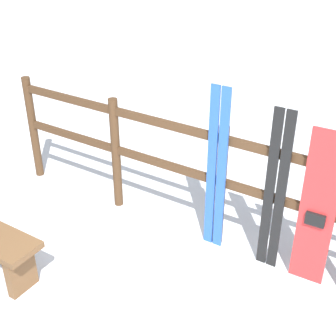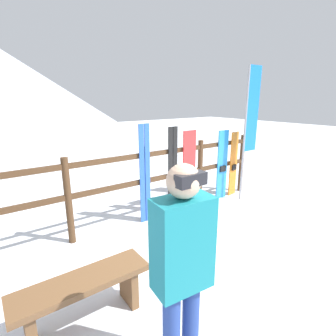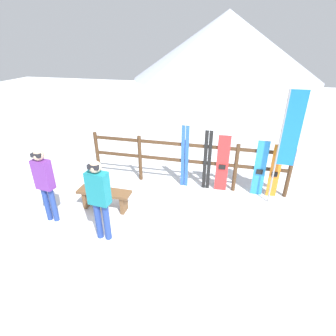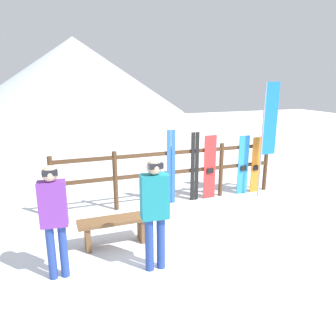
{
  "view_description": "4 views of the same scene",
  "coord_description": "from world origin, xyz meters",
  "px_view_note": "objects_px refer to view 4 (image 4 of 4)",
  "views": [
    {
      "loc": [
        1.63,
        -1.77,
        3.03
      ],
      "look_at": [
        -0.17,
        1.06,
        1.14
      ],
      "focal_mm": 50.0,
      "sensor_mm": 36.0,
      "label": 1
    },
    {
      "loc": [
        -2.19,
        -1.93,
        2.08
      ],
      "look_at": [
        -0.01,
        1.06,
        1.09
      ],
      "focal_mm": 28.0,
      "sensor_mm": 36.0,
      "label": 2
    },
    {
      "loc": [
        1.0,
        -4.45,
        3.61
      ],
      "look_at": [
        -0.32,
        1.06,
        0.8
      ],
      "focal_mm": 28.0,
      "sensor_mm": 36.0,
      "label": 3
    },
    {
      "loc": [
        -2.55,
        -4.89,
        2.76
      ],
      "look_at": [
        -0.4,
        0.89,
        1.07
      ],
      "focal_mm": 35.0,
      "sensor_mm": 36.0,
      "label": 4
    }
  ],
  "objects_px": {
    "snowboard_blue": "(243,165)",
    "ski_pair_black": "(195,167)",
    "person_teal": "(155,206)",
    "snowboard_orange": "(255,165)",
    "bench": "(115,226)",
    "ski_pair_blue": "(171,167)",
    "snowboard_red": "(210,168)",
    "rental_flag": "(267,127)",
    "person_purple": "(54,213)"
  },
  "relations": [
    {
      "from": "snowboard_red",
      "to": "rental_flag",
      "type": "xyz_separation_m",
      "value": [
        1.31,
        -0.3,
        0.92
      ]
    },
    {
      "from": "person_purple",
      "to": "snowboard_red",
      "type": "height_order",
      "value": "person_purple"
    },
    {
      "from": "ski_pair_black",
      "to": "snowboard_orange",
      "type": "height_order",
      "value": "ski_pair_black"
    },
    {
      "from": "person_purple",
      "to": "rental_flag",
      "type": "bearing_deg",
      "value": 21.08
    },
    {
      "from": "bench",
      "to": "person_purple",
      "type": "relative_size",
      "value": 0.74
    },
    {
      "from": "ski_pair_black",
      "to": "snowboard_red",
      "type": "relative_size",
      "value": 1.06
    },
    {
      "from": "snowboard_red",
      "to": "rental_flag",
      "type": "bearing_deg",
      "value": -12.91
    },
    {
      "from": "ski_pair_black",
      "to": "snowboard_orange",
      "type": "relative_size",
      "value": 1.15
    },
    {
      "from": "ski_pair_blue",
      "to": "person_purple",
      "type": "bearing_deg",
      "value": -139.62
    },
    {
      "from": "bench",
      "to": "snowboard_orange",
      "type": "distance_m",
      "value": 4.13
    },
    {
      "from": "snowboard_red",
      "to": "bench",
      "type": "bearing_deg",
      "value": -149.67
    },
    {
      "from": "rental_flag",
      "to": "snowboard_orange",
      "type": "bearing_deg",
      "value": 97.24
    },
    {
      "from": "snowboard_blue",
      "to": "rental_flag",
      "type": "height_order",
      "value": "rental_flag"
    },
    {
      "from": "snowboard_blue",
      "to": "snowboard_orange",
      "type": "relative_size",
      "value": 1.04
    },
    {
      "from": "bench",
      "to": "snowboard_red",
      "type": "height_order",
      "value": "snowboard_red"
    },
    {
      "from": "ski_pair_blue",
      "to": "snowboard_orange",
      "type": "relative_size",
      "value": 1.21
    },
    {
      "from": "snowboard_red",
      "to": "rental_flag",
      "type": "height_order",
      "value": "rental_flag"
    },
    {
      "from": "bench",
      "to": "rental_flag",
      "type": "bearing_deg",
      "value": 17.22
    },
    {
      "from": "person_teal",
      "to": "snowboard_red",
      "type": "xyz_separation_m",
      "value": [
        2.15,
        2.43,
        -0.25
      ]
    },
    {
      "from": "person_teal",
      "to": "snowboard_orange",
      "type": "relative_size",
      "value": 1.22
    },
    {
      "from": "bench",
      "to": "person_teal",
      "type": "relative_size",
      "value": 0.73
    },
    {
      "from": "bench",
      "to": "person_purple",
      "type": "xyz_separation_m",
      "value": [
        -0.95,
        -0.66,
        0.64
      ]
    },
    {
      "from": "snowboard_red",
      "to": "snowboard_orange",
      "type": "height_order",
      "value": "snowboard_red"
    },
    {
      "from": "ski_pair_blue",
      "to": "snowboard_orange",
      "type": "bearing_deg",
      "value": -0.09
    },
    {
      "from": "person_purple",
      "to": "ski_pair_blue",
      "type": "distance_m",
      "value": 3.34
    },
    {
      "from": "person_purple",
      "to": "snowboard_blue",
      "type": "bearing_deg",
      "value": 26.0
    },
    {
      "from": "person_teal",
      "to": "snowboard_blue",
      "type": "relative_size",
      "value": 1.17
    },
    {
      "from": "ski_pair_blue",
      "to": "ski_pair_black",
      "type": "height_order",
      "value": "ski_pair_blue"
    },
    {
      "from": "ski_pair_blue",
      "to": "snowboard_red",
      "type": "bearing_deg",
      "value": -0.2
    },
    {
      "from": "snowboard_orange",
      "to": "rental_flag",
      "type": "height_order",
      "value": "rental_flag"
    },
    {
      "from": "ski_pair_blue",
      "to": "ski_pair_black",
      "type": "bearing_deg",
      "value": 0.0
    },
    {
      "from": "bench",
      "to": "ski_pair_blue",
      "type": "relative_size",
      "value": 0.73
    },
    {
      "from": "person_teal",
      "to": "snowboard_blue",
      "type": "height_order",
      "value": "person_teal"
    },
    {
      "from": "ski_pair_blue",
      "to": "snowboard_orange",
      "type": "xyz_separation_m",
      "value": [
        2.24,
        -0.0,
        -0.15
      ]
    },
    {
      "from": "person_teal",
      "to": "rental_flag",
      "type": "relative_size",
      "value": 0.63
    },
    {
      "from": "ski_pair_black",
      "to": "person_teal",
      "type": "bearing_deg",
      "value": -125.96
    },
    {
      "from": "person_purple",
      "to": "ski_pair_blue",
      "type": "xyz_separation_m",
      "value": [
        2.54,
        2.16,
        -0.15
      ]
    },
    {
      "from": "person_teal",
      "to": "snowboard_blue",
      "type": "xyz_separation_m",
      "value": [
        3.06,
        2.43,
        -0.28
      ]
    },
    {
      "from": "snowboard_blue",
      "to": "snowboard_orange",
      "type": "distance_m",
      "value": 0.36
    },
    {
      "from": "snowboard_blue",
      "to": "snowboard_orange",
      "type": "xyz_separation_m",
      "value": [
        0.36,
        -0.0,
        -0.03
      ]
    },
    {
      "from": "person_purple",
      "to": "snowboard_blue",
      "type": "xyz_separation_m",
      "value": [
        4.42,
        2.16,
        -0.27
      ]
    },
    {
      "from": "person_teal",
      "to": "ski_pair_black",
      "type": "bearing_deg",
      "value": 54.04
    },
    {
      "from": "bench",
      "to": "person_teal",
      "type": "distance_m",
      "value": 1.2
    },
    {
      "from": "person_teal",
      "to": "snowboard_blue",
      "type": "bearing_deg",
      "value": 38.41
    },
    {
      "from": "person_teal",
      "to": "rental_flag",
      "type": "distance_m",
      "value": 4.12
    },
    {
      "from": "ski_pair_blue",
      "to": "snowboard_blue",
      "type": "bearing_deg",
      "value": -0.1
    },
    {
      "from": "person_teal",
      "to": "person_purple",
      "type": "height_order",
      "value": "person_teal"
    },
    {
      "from": "snowboard_blue",
      "to": "ski_pair_black",
      "type": "bearing_deg",
      "value": 179.85
    },
    {
      "from": "snowboard_red",
      "to": "person_teal",
      "type": "bearing_deg",
      "value": -131.54
    },
    {
      "from": "ski_pair_black",
      "to": "snowboard_red",
      "type": "xyz_separation_m",
      "value": [
        0.39,
        -0.0,
        -0.05
      ]
    }
  ]
}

